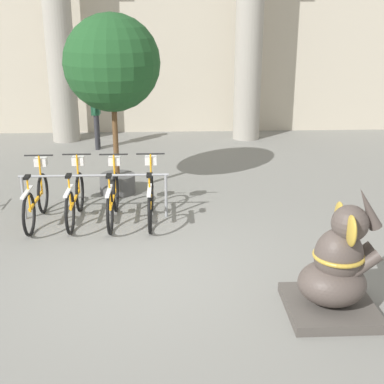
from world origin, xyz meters
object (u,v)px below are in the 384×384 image
at_px(bicycle_2, 113,197).
at_px(elephant_statue, 337,271).
at_px(person_pedestrian, 96,106).
at_px(bicycle_3, 151,197).
at_px(bicycle_1, 75,197).
at_px(potted_tree, 112,67).
at_px(bicycle_0, 36,199).

xyz_separation_m(bicycle_2, elephant_statue, (2.83, -2.94, 0.12)).
height_order(bicycle_2, person_pedestrian, person_pedestrian).
bearing_deg(bicycle_2, person_pedestrian, 99.92).
distance_m(bicycle_3, person_pedestrian, 5.10).
distance_m(bicycle_1, potted_tree, 2.48).
distance_m(bicycle_0, person_pedestrian, 4.91).
relative_size(bicycle_0, person_pedestrian, 0.95).
xyz_separation_m(bicycle_2, potted_tree, (-0.06, 1.44, 1.96)).
bearing_deg(person_pedestrian, potted_tree, -76.94).
relative_size(bicycle_3, potted_tree, 0.51).
height_order(bicycle_3, potted_tree, potted_tree).
height_order(bicycle_0, bicycle_1, same).
bearing_deg(elephant_statue, person_pedestrian, 115.27).
xyz_separation_m(bicycle_3, person_pedestrian, (-1.47, 4.84, 0.67)).
relative_size(bicycle_0, potted_tree, 0.51).
bearing_deg(elephant_statue, bicycle_1, 139.25).
bearing_deg(bicycle_0, bicycle_2, 0.24).
height_order(bicycle_1, potted_tree, potted_tree).
relative_size(bicycle_1, person_pedestrian, 0.95).
relative_size(bicycle_3, person_pedestrian, 0.95).
relative_size(bicycle_3, elephant_statue, 1.08).
distance_m(bicycle_0, bicycle_3, 1.87).
bearing_deg(bicycle_2, potted_tree, 92.28).
bearing_deg(bicycle_3, bicycle_1, 178.80).
xyz_separation_m(bicycle_1, bicycle_2, (0.62, -0.03, 0.00)).
relative_size(bicycle_1, elephant_statue, 1.08).
bearing_deg(bicycle_3, elephant_statue, -53.22).
bearing_deg(bicycle_1, bicycle_3, -1.20).
distance_m(elephant_statue, person_pedestrian, 8.63).
bearing_deg(person_pedestrian, bicycle_0, -94.73).
bearing_deg(elephant_statue, bicycle_0, 144.23).
height_order(bicycle_3, elephant_statue, elephant_statue).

